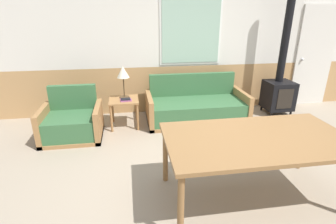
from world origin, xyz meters
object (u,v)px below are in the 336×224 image
Objects in this scene: armchair at (72,123)px; wood_stove at (280,82)px; couch at (196,108)px; table_lamp at (123,74)px; side_table at (124,104)px; dining_table at (257,143)px.

wood_stove is at bearing -0.88° from armchair.
couch is 2.19m from armchair.
couch is 3.26× the size of table_lamp.
couch is 0.71× the size of wood_stove.
table_lamp is (-1.30, 0.03, 0.69)m from couch.
couch is at bearing 2.40° from side_table.
dining_table is (1.36, -2.17, 0.27)m from side_table.
dining_table is 2.88m from wood_stove.
armchair is (-2.15, -0.37, -0.00)m from couch.
table_lamp is at bearing 120.80° from dining_table.
wood_stove reaches higher than side_table.
side_table is (0.84, 0.32, 0.18)m from armchair.
couch is 1.47m from table_lamp.
armchair is 0.49× the size of dining_table.
couch is at bearing 1.49° from armchair.
side_table is at bearing 12.47° from armchair.
couch is at bearing -175.60° from wood_stove.
side_table is at bearing -176.48° from wood_stove.
table_lamp is 2.65m from dining_table.
couch is 1.97× the size of armchair.
table_lamp is 0.30× the size of dining_table.
wood_stove is (3.85, 0.50, 0.40)m from armchair.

